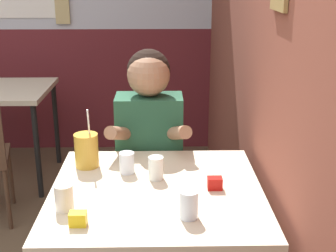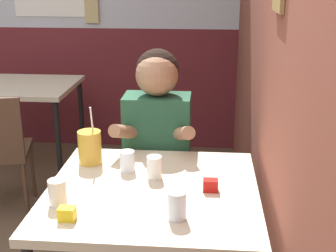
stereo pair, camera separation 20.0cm
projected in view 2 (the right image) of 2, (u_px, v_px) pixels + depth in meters
The scene contains 11 objects.
brick_wall_right at pixel (260, 15), 2.64m from camera, with size 0.08×4.77×2.70m.
main_table at pixel (153, 204), 1.94m from camera, with size 0.86×0.84×0.74m.
background_table at pixel (25, 95), 3.67m from camera, with size 0.78×0.73×0.74m.
person_seated at pixel (157, 157), 2.47m from camera, with size 0.42×0.41×1.22m.
cocktail_pitcher at pixel (90, 147), 2.14m from camera, with size 0.11×0.11×0.27m.
glass_near_pitcher at pixel (127, 161), 2.07m from camera, with size 0.07×0.07×0.09m.
glass_center at pixel (154, 167), 1.99m from camera, with size 0.07×0.07×0.10m.
glass_far_side at pixel (57, 192), 1.77m from camera, with size 0.07×0.07×0.10m.
glass_by_brick at pixel (177, 205), 1.67m from camera, with size 0.07×0.07×0.10m.
condiment_ketchup at pixel (210, 185), 1.88m from camera, with size 0.06×0.04×0.05m.
condiment_mustard at pixel (67, 214), 1.66m from camera, with size 0.06×0.04×0.05m.
Camera 2 is at (1.12, -1.36, 1.60)m, focal length 50.00 mm.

